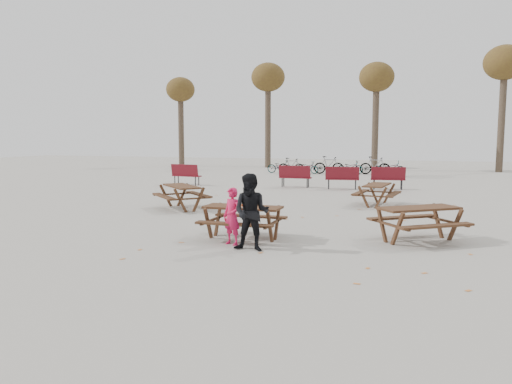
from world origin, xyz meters
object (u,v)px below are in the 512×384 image
(child, at_px, (232,216))
(picnic_table_north, at_px, (182,197))
(main_picnic_table, at_px, (243,214))
(adult, at_px, (251,212))
(food_tray, at_px, (251,207))
(soda_bottle, at_px, (243,204))
(picnic_table_far, at_px, (377,195))
(picnic_table_east, at_px, (418,224))

(child, bearing_deg, picnic_table_north, 149.09)
(main_picnic_table, distance_m, adult, 1.25)
(main_picnic_table, height_order, picnic_table_north, picnic_table_north)
(adult, bearing_deg, food_tray, 107.31)
(main_picnic_table, distance_m, picnic_table_north, 5.26)
(food_tray, xyz_separation_m, child, (-0.29, -0.47, -0.16))
(main_picnic_table, xyz_separation_m, child, (-0.02, -0.65, 0.05))
(soda_bottle, distance_m, child, 0.50)
(soda_bottle, height_order, picnic_table_far, soda_bottle)
(main_picnic_table, relative_size, child, 1.41)
(adult, height_order, picnic_table_north, adult)
(main_picnic_table, height_order, adult, adult)
(food_tray, relative_size, adult, 0.11)
(main_picnic_table, bearing_deg, adult, -62.07)
(picnic_table_north, relative_size, picnic_table_far, 1.06)
(food_tray, bearing_deg, adult, -71.06)
(adult, bearing_deg, picnic_table_far, 74.31)
(picnic_table_east, bearing_deg, soda_bottle, 160.95)
(picnic_table_east, distance_m, picnic_table_far, 5.93)
(adult, height_order, picnic_table_east, adult)
(main_picnic_table, height_order, food_tray, food_tray)
(main_picnic_table, bearing_deg, child, -91.79)
(child, xyz_separation_m, picnic_table_far, (2.56, 7.41, -0.27))
(food_tray, distance_m, adult, 0.96)
(food_tray, xyz_separation_m, picnic_table_north, (-3.79, 4.08, -0.40))
(main_picnic_table, xyz_separation_m, soda_bottle, (0.08, -0.21, 0.26))
(picnic_table_north, bearing_deg, food_tray, -2.81)
(food_tray, height_order, picnic_table_east, food_tray)
(main_picnic_table, distance_m, picnic_table_east, 4.04)
(adult, relative_size, picnic_table_east, 0.89)
(soda_bottle, xyz_separation_m, adult, (0.50, -0.87, -0.03))
(main_picnic_table, relative_size, soda_bottle, 10.59)
(child, bearing_deg, food_tray, 80.26)
(food_tray, bearing_deg, picnic_table_east, 17.78)
(child, relative_size, adult, 0.78)
(picnic_table_east, bearing_deg, adult, 175.43)
(child, height_order, adult, adult)
(child, distance_m, picnic_table_north, 5.75)
(soda_bottle, xyz_separation_m, picnic_table_far, (2.46, 6.97, -0.48))
(soda_bottle, xyz_separation_m, picnic_table_north, (-3.60, 4.11, -0.46))
(food_tray, height_order, soda_bottle, soda_bottle)
(picnic_table_east, bearing_deg, child, 166.21)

